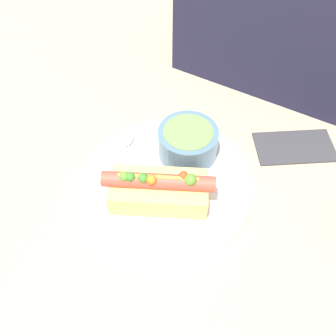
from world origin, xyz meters
name	(u,v)px	position (x,y,z in m)	size (l,w,h in m)	color
ground_plane	(168,186)	(0.00, 0.00, 0.00)	(4.00, 4.00, 0.00)	tan
dinner_plate	(168,183)	(0.00, 0.00, 0.01)	(0.28, 0.28, 0.02)	white
hot_dog	(159,189)	(0.01, -0.04, 0.04)	(0.16, 0.13, 0.07)	#DBAD60
soup_bowl	(190,143)	(0.00, 0.07, 0.04)	(0.10, 0.10, 0.05)	slate
spoon	(124,147)	(-0.10, 0.02, 0.02)	(0.09, 0.15, 0.01)	#B7B7BC
napkin	(295,146)	(0.15, 0.18, 0.00)	(0.16, 0.14, 0.01)	#333338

